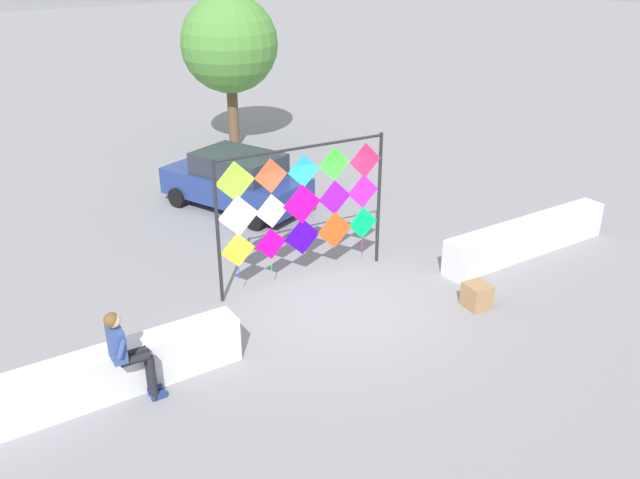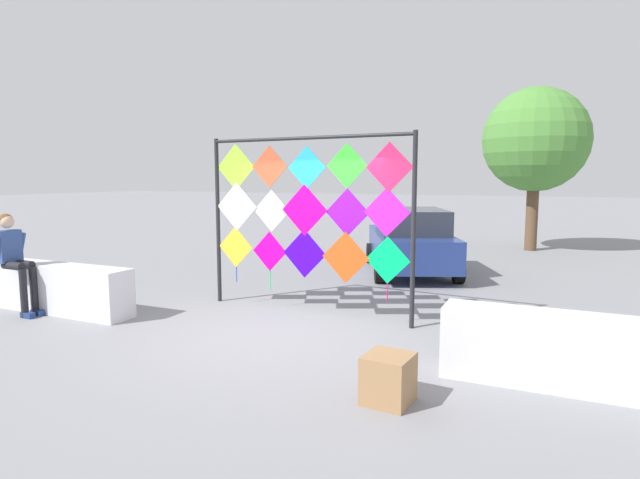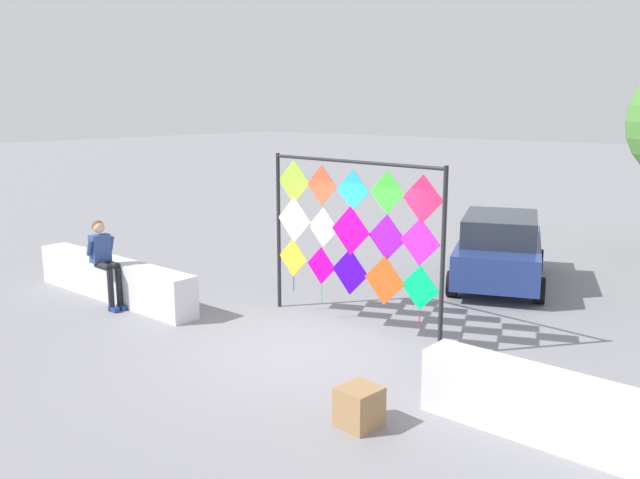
# 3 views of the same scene
# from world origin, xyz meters

# --- Properties ---
(ground) EXTENTS (120.00, 120.00, 0.00)m
(ground) POSITION_xyz_m (0.00, 0.00, 0.00)
(ground) COLOR gray
(plaza_ledge_left) EXTENTS (4.51, 0.53, 0.79)m
(plaza_ledge_left) POSITION_xyz_m (-4.71, -0.26, 0.39)
(plaza_ledge_left) COLOR silver
(plaza_ledge_left) RESTS_ON ground
(kite_display_rack) EXTENTS (3.64, 0.30, 2.88)m
(kite_display_rack) POSITION_xyz_m (-0.10, 1.35, 1.74)
(kite_display_rack) COLOR #232328
(kite_display_rack) RESTS_ON ground
(seated_vendor) EXTENTS (0.75, 0.53, 1.63)m
(seated_vendor) POSITION_xyz_m (-4.34, -0.65, 0.98)
(seated_vendor) COLOR black
(seated_vendor) RESTS_ON ground
(parked_car) EXTENTS (3.01, 4.18, 1.49)m
(parked_car) POSITION_xyz_m (0.51, 5.66, 0.76)
(parked_car) COLOR navy
(parked_car) RESTS_ON ground
(cardboard_box_large) EXTENTS (0.48, 0.50, 0.48)m
(cardboard_box_large) POSITION_xyz_m (2.12, -1.36, 0.24)
(cardboard_box_large) COLOR #9E754C
(cardboard_box_large) RESTS_ON ground
(tree_far_right) EXTENTS (3.09, 3.09, 4.87)m
(tree_far_right) POSITION_xyz_m (3.00, 10.82, 3.30)
(tree_far_right) COLOR brown
(tree_far_right) RESTS_ON ground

